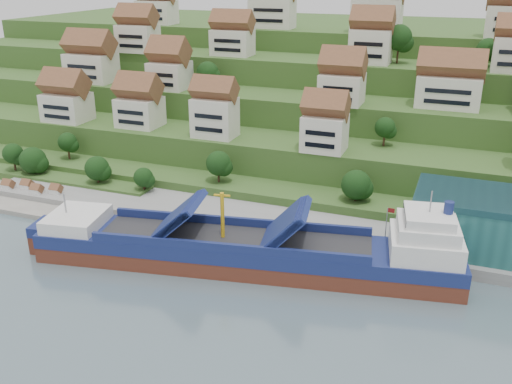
% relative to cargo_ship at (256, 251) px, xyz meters
% --- Properties ---
extents(ground, '(300.00, 300.00, 0.00)m').
position_rel_cargo_ship_xyz_m(ground, '(2.32, 0.42, -3.12)').
color(ground, slate).
rests_on(ground, ground).
extents(quay, '(180.00, 14.00, 2.20)m').
position_rel_cargo_ship_xyz_m(quay, '(22.32, 15.42, -2.02)').
color(quay, gray).
rests_on(quay, ground).
extents(pebble_beach, '(45.00, 20.00, 1.00)m').
position_rel_cargo_ship_xyz_m(pebble_beach, '(-55.68, 12.42, -2.62)').
color(pebble_beach, gray).
rests_on(pebble_beach, ground).
extents(hillside, '(260.00, 128.00, 31.00)m').
position_rel_cargo_ship_xyz_m(hillside, '(2.32, 103.97, 7.54)').
color(hillside, '#2D4C1E').
rests_on(hillside, ground).
extents(hillside_village, '(159.56, 64.95, 29.10)m').
position_rel_cargo_ship_xyz_m(hillside_village, '(3.73, 62.40, 21.69)').
color(hillside_village, silver).
rests_on(hillside_village, ground).
extents(hillside_trees, '(139.84, 62.95, 32.12)m').
position_rel_cargo_ship_xyz_m(hillside_trees, '(-5.46, 45.12, 13.67)').
color(hillside_trees, '#183D14').
rests_on(hillside_trees, ground).
extents(flagpole, '(1.28, 0.16, 8.00)m').
position_rel_cargo_ship_xyz_m(flagpole, '(20.43, 10.42, 3.77)').
color(flagpole, gray).
rests_on(flagpole, quay).
extents(beach_huts, '(14.40, 3.70, 2.20)m').
position_rel_cargo_ship_xyz_m(beach_huts, '(-57.68, 11.17, -1.02)').
color(beach_huts, white).
rests_on(beach_huts, pebble_beach).
extents(cargo_ship, '(73.84, 23.91, 16.12)m').
position_rel_cargo_ship_xyz_m(cargo_ship, '(0.00, 0.00, 0.00)').
color(cargo_ship, '#5E2B1C').
rests_on(cargo_ship, ground).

